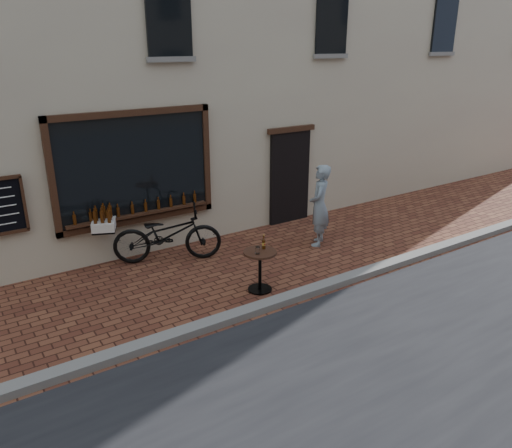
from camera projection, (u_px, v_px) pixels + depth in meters
ground at (320, 298)px, 8.63m from camera, size 90.00×90.00×0.00m
kerb at (313, 290)px, 8.77m from camera, size 90.00×0.25×0.12m
shop_building at (154, 5)px, 12.01m from camera, size 28.00×6.20×10.00m
cargo_bicycle at (165, 234)px, 9.90m from camera, size 2.53×1.59×1.20m
bistro_table at (260, 262)px, 8.72m from camera, size 0.58×0.58×1.00m
pedestrian at (319, 205)px, 10.62m from camera, size 0.76×0.75×1.77m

